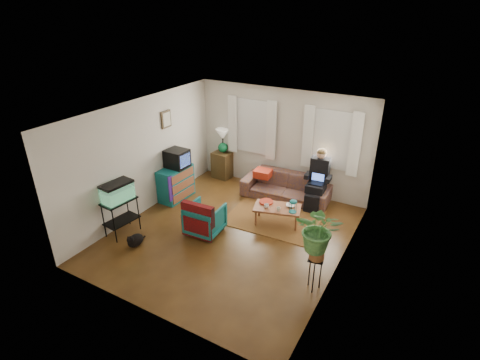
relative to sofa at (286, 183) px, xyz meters
The scene contains 31 objects.
floor 2.12m from the sofa, 99.99° to the right, with size 4.50×5.00×0.01m, color #4F2B14.
ceiling 3.02m from the sofa, 99.99° to the right, with size 4.50×5.00×0.01m, color white.
wall_back 1.05m from the sofa, 128.74° to the left, with size 4.50×0.01×2.60m, color silver.
wall_front 4.65m from the sofa, 94.54° to the right, with size 4.50×0.01×2.60m, color silver.
wall_left 3.43m from the sofa, 141.86° to the right, with size 0.01×5.00×2.60m, color silver.
wall_right 2.92m from the sofa, 47.34° to the right, with size 0.01×5.00×2.60m, color silver.
window_left 1.68m from the sofa, 159.68° to the left, with size 1.08×0.04×1.38m, color white.
window_right 1.50m from the sofa, 25.81° to the left, with size 1.08×0.04×1.38m, color white.
curtains_left 1.66m from the sofa, 163.22° to the left, with size 1.36×0.06×1.50m, color white.
curtains_right 1.48m from the sofa, 21.49° to the left, with size 1.36×0.06×1.50m, color white.
picture_frame 3.23m from the sofa, 155.02° to the right, with size 0.04×0.32×0.40m, color #3D2616.
area_rug 1.07m from the sofa, 81.19° to the right, with size 2.00×1.60×0.01m, color brown.
sofa is the anchor object (origin of this frame).
seated_person 0.80m from the sofa, ahead, with size 0.53×0.66×1.27m, color black, non-canonical shape.
side_table 2.04m from the sofa, behind, with size 0.50×0.50×0.72m, color #3B2116.
table_lamp 2.13m from the sofa, behind, with size 0.37×0.37×0.66m, color white, non-canonical shape.
dresser 2.70m from the sofa, 150.73° to the right, with size 0.45×0.90×0.81m, color #135674.
crt_tv 2.70m from the sofa, 152.21° to the right, with size 0.50×0.45×0.43m, color black.
aquarium_stand 3.91m from the sofa, 127.19° to the right, with size 0.39×0.69×0.78m, color black.
aquarium 3.95m from the sofa, 127.19° to the right, with size 0.35×0.63×0.41m, color #7FD899.
black_cat 3.80m from the sofa, 118.30° to the right, with size 0.25×0.38×0.32m, color black.
armchair 2.40m from the sofa, 111.35° to the right, with size 0.69×0.65×0.71m, color #115E6A.
serape_throw 2.65m from the sofa, 108.91° to the right, with size 0.71×0.16×0.59m, color #9E0A0A.
coffee_table 1.23m from the sofa, 75.68° to the right, with size 0.99×0.54×0.41m, color brown.
cup_a 1.33m from the sofa, 85.35° to the right, with size 0.11×0.11×0.09m, color white.
cup_b 1.38m from the sofa, 73.61° to the right, with size 0.09×0.09×0.08m, color beige.
bowl 1.15m from the sofa, 62.14° to the right, with size 0.20×0.20×0.05m, color white.
snack_tray 1.12m from the sofa, 89.89° to the right, with size 0.31×0.31×0.04m, color #B21414.
birdcage 1.39m from the sofa, 61.15° to the right, with size 0.16×0.16×0.29m, color #115B6B, non-canonical shape.
plant_stand 3.25m from the sofa, 58.41° to the right, with size 0.27×0.27×0.63m, color black.
potted_plant 3.31m from the sofa, 58.41° to the right, with size 0.72×0.62×0.80m, color #599947.
Camera 1 is at (3.41, -5.64, 4.43)m, focal length 28.00 mm.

